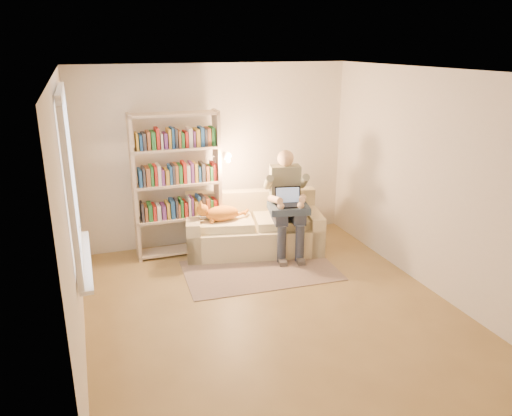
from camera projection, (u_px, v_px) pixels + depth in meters
name	position (u px, v px, depth m)	size (l,w,h in m)	color
floor	(271.00, 308.00, 5.65)	(4.50, 4.50, 0.00)	olive
ceiling	(273.00, 71.00, 4.83)	(4.00, 4.50, 0.02)	white
wall_left	(70.00, 220.00, 4.60)	(0.02, 4.50, 2.60)	silver
wall_right	(430.00, 182.00, 5.87)	(0.02, 4.50, 2.60)	silver
wall_back	(216.00, 156.00, 7.25)	(4.00, 0.02, 2.60)	silver
wall_front	(398.00, 296.00, 3.23)	(4.00, 0.02, 2.60)	silver
window	(75.00, 206.00, 4.78)	(0.12, 1.52, 1.69)	white
sofa	(253.00, 230.00, 7.18)	(2.04, 1.23, 0.81)	beige
person	(287.00, 198.00, 6.93)	(0.54, 0.73, 1.46)	gray
cat	(221.00, 213.00, 6.90)	(0.72, 0.34, 0.26)	orange
blanket	(290.00, 208.00, 6.82)	(0.54, 0.44, 0.09)	#2A394A
laptop	(290.00, 200.00, 6.80)	(0.40, 0.34, 0.32)	black
bookshelf	(177.00, 178.00, 6.79)	(1.32, 0.37, 2.01)	beige
rug	(260.00, 270.00, 6.58)	(1.98, 1.17, 0.01)	gray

